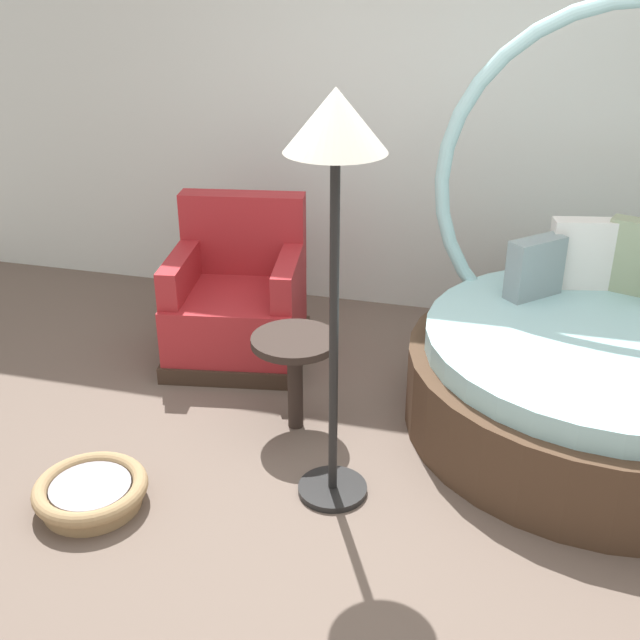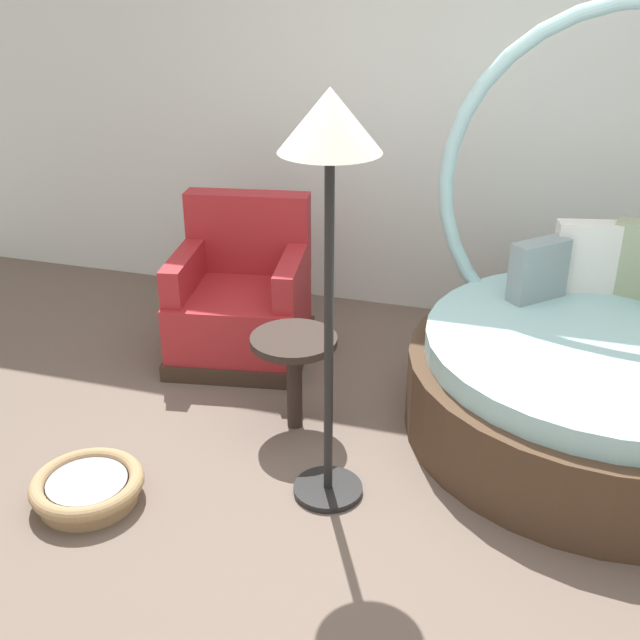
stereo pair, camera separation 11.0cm
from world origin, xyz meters
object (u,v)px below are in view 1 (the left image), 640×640
at_px(pet_basket, 91,492).
at_px(floor_lamp, 335,165).
at_px(red_armchair, 238,303).
at_px(side_table, 295,354).
at_px(round_daybed, 606,354).

relative_size(pet_basket, floor_lamp, 0.28).
distance_m(red_armchair, floor_lamp, 1.92).
relative_size(pet_basket, side_table, 0.98).
distance_m(red_armchair, side_table, 0.92).
height_order(red_armchair, pet_basket, red_armchair).
bearing_deg(pet_basket, red_armchair, 85.39).
relative_size(side_table, floor_lamp, 0.29).
bearing_deg(pet_basket, floor_lamp, 20.16).
bearing_deg(pet_basket, side_table, 50.92).
xyz_separation_m(side_table, floor_lamp, (0.32, -0.49, 1.11)).
bearing_deg(round_daybed, red_armchair, 173.88).
bearing_deg(red_armchair, pet_basket, -94.61).
bearing_deg(round_daybed, floor_lamp, -141.08).
height_order(side_table, floor_lamp, floor_lamp).
distance_m(side_table, floor_lamp, 1.25).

